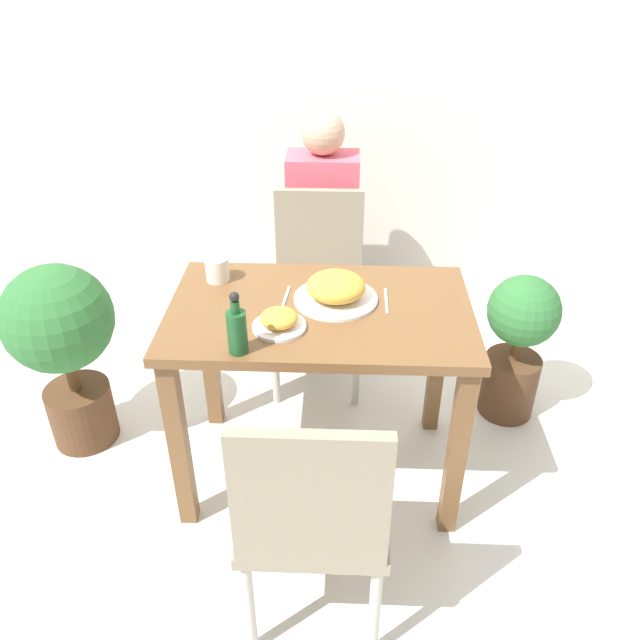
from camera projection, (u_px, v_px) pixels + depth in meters
ground_plane at (320, 467)px, 2.53m from camera, size 16.00×16.00×0.00m
wall_back at (332, 62)px, 3.05m from camera, size 8.00×0.05×2.60m
dining_table at (320, 340)px, 2.20m from camera, size 1.04×0.64×0.76m
chair_near at (313, 511)px, 1.71m from camera, size 0.42×0.42×0.89m
chair_far at (318, 280)px, 2.83m from camera, size 0.42×0.42×0.89m
food_plate at (336, 289)px, 2.15m from camera, size 0.29×0.29×0.10m
side_plate at (279, 321)px, 2.01m from camera, size 0.18×0.18×0.06m
drink_cup at (217, 269)px, 2.27m from camera, size 0.09×0.09×0.09m
sauce_bottle at (237, 329)px, 1.87m from camera, size 0.06×0.06×0.21m
fork_utensil at (285, 299)px, 2.18m from camera, size 0.02×0.17×0.00m
spoon_utensil at (386, 301)px, 2.16m from camera, size 0.01×0.17×0.00m
potted_plant_left at (63, 338)px, 2.42m from camera, size 0.42×0.42×0.81m
potted_plant_right at (518, 340)px, 2.63m from camera, size 0.30×0.30×0.68m
person_figure at (323, 232)px, 3.08m from camera, size 0.34×0.22×1.17m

